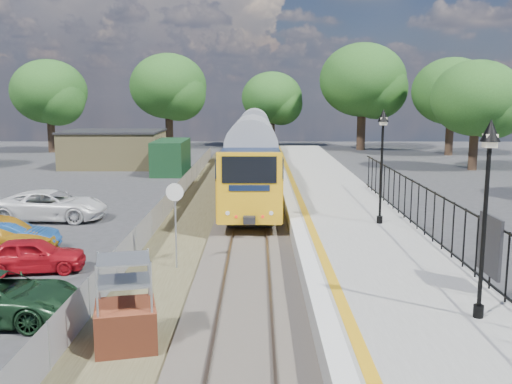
{
  "coord_description": "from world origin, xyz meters",
  "views": [
    {
      "loc": [
        0.36,
        -16.65,
        5.99
      ],
      "look_at": [
        0.27,
        7.09,
        2.0
      ],
      "focal_mm": 40.0,
      "sensor_mm": 36.0,
      "label": 1
    }
  ],
  "objects_px": {
    "car_blue": "(6,236)",
    "car_red": "(32,255)",
    "car_yellow": "(3,235)",
    "brick_plinth": "(125,305)",
    "train": "(253,145)",
    "victorian_lamp_south": "(488,173)",
    "speed_sign": "(175,210)",
    "car_white": "(52,205)",
    "victorian_lamp_north": "(383,140)"
  },
  "relations": [
    {
      "from": "speed_sign",
      "to": "car_white",
      "type": "relative_size",
      "value": 0.58
    },
    {
      "from": "car_blue",
      "to": "car_red",
      "type": "bearing_deg",
      "value": -147.22
    },
    {
      "from": "victorian_lamp_north",
      "to": "car_white",
      "type": "bearing_deg",
      "value": 162.81
    },
    {
      "from": "car_yellow",
      "to": "car_white",
      "type": "relative_size",
      "value": 0.88
    },
    {
      "from": "victorian_lamp_south",
      "to": "train",
      "type": "bearing_deg",
      "value": 100.11
    },
    {
      "from": "car_red",
      "to": "car_white",
      "type": "height_order",
      "value": "car_white"
    },
    {
      "from": "victorian_lamp_north",
      "to": "brick_plinth",
      "type": "distance_m",
      "value": 13.09
    },
    {
      "from": "train",
      "to": "car_blue",
      "type": "bearing_deg",
      "value": -113.09
    },
    {
      "from": "victorian_lamp_north",
      "to": "car_blue",
      "type": "xyz_separation_m",
      "value": [
        -14.7,
        -1.2,
        -3.66
      ]
    },
    {
      "from": "victorian_lamp_north",
      "to": "speed_sign",
      "type": "distance_m",
      "value": 8.79
    },
    {
      "from": "car_red",
      "to": "car_yellow",
      "type": "distance_m",
      "value": 3.38
    },
    {
      "from": "speed_sign",
      "to": "brick_plinth",
      "type": "bearing_deg",
      "value": -90.7
    },
    {
      "from": "victorian_lamp_south",
      "to": "car_red",
      "type": "xyz_separation_m",
      "value": [
        -12.91,
        6.3,
        -3.7
      ]
    },
    {
      "from": "speed_sign",
      "to": "car_yellow",
      "type": "relative_size",
      "value": 0.66
    },
    {
      "from": "train",
      "to": "car_yellow",
      "type": "height_order",
      "value": "train"
    },
    {
      "from": "brick_plinth",
      "to": "train",
      "type": "bearing_deg",
      "value": 84.77
    },
    {
      "from": "brick_plinth",
      "to": "car_white",
      "type": "distance_m",
      "value": 16.01
    },
    {
      "from": "speed_sign",
      "to": "car_red",
      "type": "distance_m",
      "value": 5.15
    },
    {
      "from": "train",
      "to": "car_yellow",
      "type": "bearing_deg",
      "value": -113.57
    },
    {
      "from": "train",
      "to": "victorian_lamp_south",
      "type": "bearing_deg",
      "value": -79.89
    },
    {
      "from": "train",
      "to": "car_yellow",
      "type": "distance_m",
      "value": 24.03
    },
    {
      "from": "victorian_lamp_north",
      "to": "car_yellow",
      "type": "bearing_deg",
      "value": -175.71
    },
    {
      "from": "train",
      "to": "brick_plinth",
      "type": "bearing_deg",
      "value": -95.23
    },
    {
      "from": "speed_sign",
      "to": "car_red",
      "type": "xyz_separation_m",
      "value": [
        -4.91,
        -0.29,
        -1.51
      ]
    },
    {
      "from": "victorian_lamp_north",
      "to": "speed_sign",
      "type": "xyz_separation_m",
      "value": [
        -7.8,
        -3.41,
        -2.18
      ]
    },
    {
      "from": "victorian_lamp_south",
      "to": "victorian_lamp_north",
      "type": "bearing_deg",
      "value": 91.15
    },
    {
      "from": "car_red",
      "to": "victorian_lamp_north",
      "type": "bearing_deg",
      "value": -82.78
    },
    {
      "from": "brick_plinth",
      "to": "car_white",
      "type": "relative_size",
      "value": 0.43
    },
    {
      "from": "victorian_lamp_north",
      "to": "victorian_lamp_south",
      "type": "bearing_deg",
      "value": -88.85
    },
    {
      "from": "victorian_lamp_south",
      "to": "car_red",
      "type": "distance_m",
      "value": 14.84
    },
    {
      "from": "victorian_lamp_south",
      "to": "victorian_lamp_north",
      "type": "xyz_separation_m",
      "value": [
        -0.2,
        10.0,
        0.0
      ]
    },
    {
      "from": "speed_sign",
      "to": "car_blue",
      "type": "relative_size",
      "value": 0.79
    },
    {
      "from": "victorian_lamp_south",
      "to": "speed_sign",
      "type": "distance_m",
      "value": 10.59
    },
    {
      "from": "train",
      "to": "car_red",
      "type": "relative_size",
      "value": 11.56
    },
    {
      "from": "car_blue",
      "to": "car_yellow",
      "type": "relative_size",
      "value": 0.83
    },
    {
      "from": "car_red",
      "to": "car_yellow",
      "type": "relative_size",
      "value": 0.76
    },
    {
      "from": "brick_plinth",
      "to": "victorian_lamp_south",
      "type": "bearing_deg",
      "value": -1.59
    },
    {
      "from": "car_red",
      "to": "car_yellow",
      "type": "height_order",
      "value": "car_yellow"
    },
    {
      "from": "train",
      "to": "car_red",
      "type": "xyz_separation_m",
      "value": [
        -7.41,
        -24.56,
        -1.74
      ]
    },
    {
      "from": "car_red",
      "to": "car_white",
      "type": "bearing_deg",
      "value": 6.54
    },
    {
      "from": "victorian_lamp_south",
      "to": "train",
      "type": "relative_size",
      "value": 0.11
    },
    {
      "from": "speed_sign",
      "to": "car_white",
      "type": "xyz_separation_m",
      "value": [
        -7.24,
        8.06,
        -1.38
      ]
    },
    {
      "from": "train",
      "to": "car_red",
      "type": "bearing_deg",
      "value": -106.8
    },
    {
      "from": "car_white",
      "to": "speed_sign",
      "type": "bearing_deg",
      "value": -136.25
    },
    {
      "from": "speed_sign",
      "to": "car_yellow",
      "type": "height_order",
      "value": "speed_sign"
    },
    {
      "from": "car_red",
      "to": "train",
      "type": "bearing_deg",
      "value": -25.81
    },
    {
      "from": "victorian_lamp_south",
      "to": "car_white",
      "type": "relative_size",
      "value": 0.87
    },
    {
      "from": "train",
      "to": "car_white",
      "type": "relative_size",
      "value": 7.72
    },
    {
      "from": "victorian_lamp_south",
      "to": "car_yellow",
      "type": "height_order",
      "value": "victorian_lamp_south"
    },
    {
      "from": "victorian_lamp_north",
      "to": "car_blue",
      "type": "bearing_deg",
      "value": -175.33
    }
  ]
}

